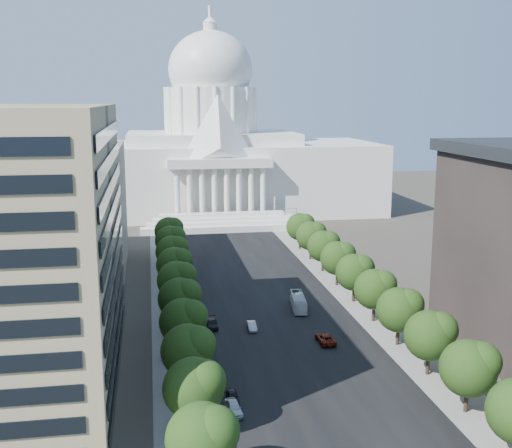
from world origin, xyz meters
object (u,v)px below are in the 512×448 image
city_bus (298,302)px  car_dark_a (232,397)px  car_dark_b (212,324)px  car_parked (233,408)px  car_silver (252,326)px  car_red (325,339)px

city_bus → car_dark_a: bearing=-109.1°
car_dark_b → car_parked: car_parked is taller
car_silver → car_parked: 31.37m
car_dark_a → city_bus: bearing=63.6°
car_dark_a → city_bus: city_bus is taller
car_dark_a → car_dark_b: size_ratio=0.75×
car_silver → city_bus: 14.95m
car_red → car_parked: car_parked is taller
car_silver → car_parked: car_parked is taller
car_parked → city_bus: city_bus is taller
car_dark_a → city_bus: (17.95, 37.16, 0.75)m
car_red → car_parked: (-18.67, -22.19, 0.02)m
car_dark_b → city_bus: size_ratio=0.52×
car_red → car_dark_b: 21.18m
car_dark_b → car_parked: 32.67m
car_dark_b → car_dark_a: bearing=-88.8°
car_dark_b → city_bus: (18.00, 7.98, 0.66)m
car_red → city_bus: city_bus is taller
car_dark_a → car_red: bearing=44.9°
car_silver → car_parked: size_ratio=0.90×
car_silver → car_red: size_ratio=0.75×
car_red → car_dark_a: bearing=44.1°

